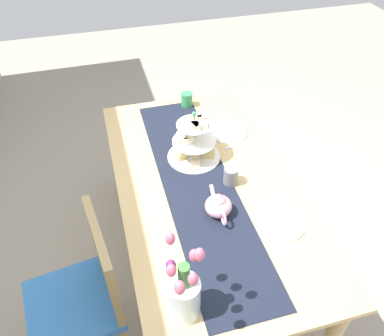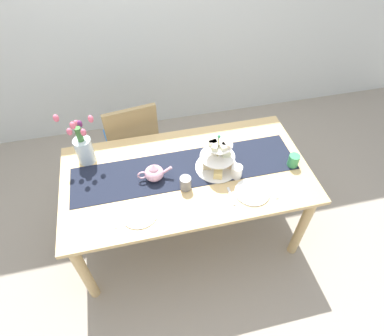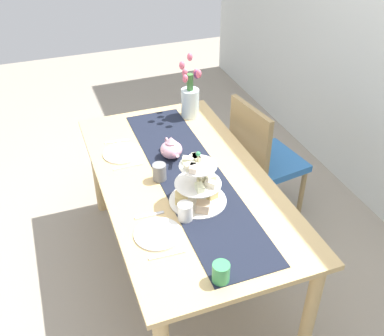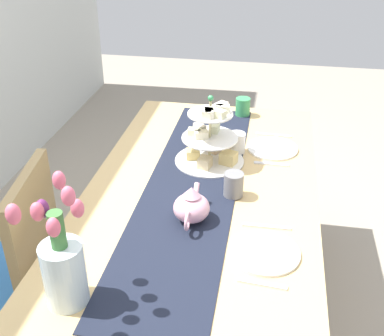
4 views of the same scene
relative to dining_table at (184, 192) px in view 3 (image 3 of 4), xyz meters
name	(u,v)px [view 3 (image 3 of 4)]	position (x,y,z in m)	size (l,w,h in m)	color
ground_plane	(185,268)	(0.00, 0.00, -0.63)	(8.00, 8.00, 0.00)	gray
dining_table	(184,192)	(0.00, 0.00, 0.00)	(1.72, 0.91, 0.73)	tan
chair_left	(261,157)	(-0.34, 0.68, -0.13)	(0.48, 0.48, 0.91)	#9C8254
table_runner	(191,176)	(0.00, 0.04, 0.10)	(1.57, 0.36, 0.00)	black
tiered_cake_stand	(198,186)	(0.22, 0.00, 0.20)	(0.30, 0.30, 0.30)	beige
teapot	(171,149)	(-0.22, 0.00, 0.16)	(0.24, 0.13, 0.14)	#E5A8BC
tulip_vase	(190,97)	(-0.67, 0.28, 0.24)	(0.25, 0.13, 0.40)	silver
dinner_plate_left	(122,153)	(-0.36, -0.27, 0.10)	(0.23, 0.23, 0.01)	white
fork_left	(117,141)	(-0.51, -0.27, 0.10)	(0.02, 0.15, 0.01)	silver
knife_left	(128,166)	(-0.22, -0.27, 0.10)	(0.01, 0.17, 0.01)	silver
dinner_plate_right	(158,234)	(0.39, -0.27, 0.10)	(0.23, 0.23, 0.01)	white
fork_right	(150,215)	(0.24, -0.27, 0.10)	(0.02, 0.15, 0.01)	silver
knife_right	(167,255)	(0.53, -0.27, 0.10)	(0.01, 0.17, 0.01)	silver
mug_grey	(159,172)	(-0.03, -0.13, 0.15)	(0.08, 0.08, 0.10)	slate
mug_white_text	(185,212)	(0.33, -0.11, 0.15)	(0.08, 0.08, 0.10)	white
mug_orange	(221,273)	(0.75, -0.10, 0.15)	(0.08, 0.08, 0.10)	#389356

